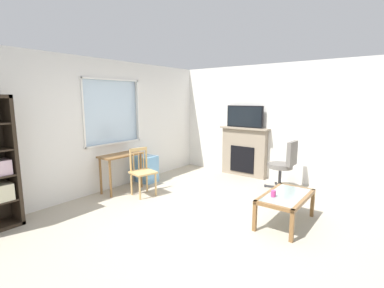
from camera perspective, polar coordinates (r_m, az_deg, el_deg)
name	(u,v)px	position (r m, az deg, el deg)	size (l,w,h in m)	color
ground	(203,221)	(4.38, 2.29, -15.54)	(6.49, 5.89, 0.02)	#B2A893
wall_back_with_window	(101,128)	(5.75, -18.17, 3.19)	(5.49, 0.15, 2.58)	silver
wall_right	(276,123)	(6.49, 16.78, 4.17)	(0.12, 5.09, 2.58)	silver
desk_under_window	(121,161)	(5.68, -14.34, -3.48)	(0.86, 0.40, 0.74)	brown
wooden_chair	(142,171)	(5.38, -10.18, -5.53)	(0.50, 0.48, 0.90)	tan
plastic_drawer_unit	(147,169)	(6.25, -9.24, -5.04)	(0.35, 0.40, 0.58)	#72ADDB
fireplace	(244,152)	(6.72, 10.61, -1.53)	(0.26, 1.20, 1.16)	gray
tv	(245,117)	(6.60, 10.76, 5.54)	(0.06, 0.90, 0.51)	black
office_chair	(285,163)	(5.88, 18.48, -3.67)	(0.56, 0.58, 1.00)	slate
coffee_table	(286,199)	(4.37, 18.69, -10.61)	(1.04, 0.56, 0.44)	#8C9E99
sippy_cup	(273,193)	(4.20, 16.34, -9.71)	(0.07, 0.07, 0.09)	#DB3D84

